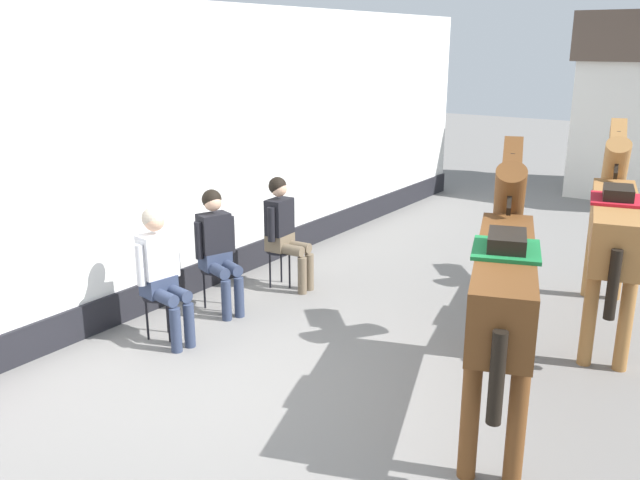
{
  "coord_description": "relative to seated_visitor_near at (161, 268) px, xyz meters",
  "views": [
    {
      "loc": [
        3.26,
        -4.07,
        2.95
      ],
      "look_at": [
        -0.4,
        1.2,
        1.05
      ],
      "focal_mm": 37.67,
      "sensor_mm": 36.0,
      "label": 1
    }
  ],
  "objects": [
    {
      "name": "pub_facade_wall",
      "position": [
        -0.88,
        1.27,
        0.76
      ],
      "size": [
        0.34,
        14.0,
        3.4
      ],
      "color": "white",
      "rests_on": "ground_plane"
    },
    {
      "name": "ground_plane",
      "position": [
        1.66,
        2.77,
        -0.78
      ],
      "size": [
        40.0,
        40.0,
        0.0
      ],
      "primitive_type": "plane",
      "color": "slate"
    },
    {
      "name": "seated_visitor_near",
      "position": [
        0.0,
        0.0,
        0.0
      ],
      "size": [
        0.61,
        0.48,
        1.39
      ],
      "color": "black",
      "rests_on": "ground_plane"
    },
    {
      "name": "seated_visitor_far",
      "position": [
        0.06,
        1.93,
        0.0
      ],
      "size": [
        0.61,
        0.49,
        1.39
      ],
      "color": "black",
      "rests_on": "ground_plane"
    },
    {
      "name": "saddled_horse_near",
      "position": [
        3.24,
        0.72,
        0.38
      ],
      "size": [
        1.24,
        2.88,
        2.06
      ],
      "color": "brown",
      "rests_on": "ground_plane"
    },
    {
      "name": "saddled_horse_far",
      "position": [
        3.59,
        3.0,
        0.38
      ],
      "size": [
        0.97,
        2.95,
        2.06
      ],
      "color": "#9E6B38",
      "rests_on": "ground_plane"
    },
    {
      "name": "seated_visitor_middle",
      "position": [
        -0.1,
        0.92,
        0.0
      ],
      "size": [
        0.61,
        0.49,
        1.39
      ],
      "color": "black",
      "rests_on": "ground_plane"
    }
  ]
}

